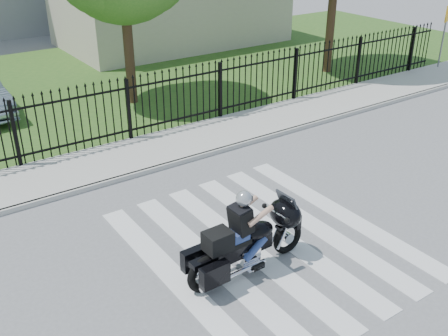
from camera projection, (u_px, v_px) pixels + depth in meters
ground at (266, 243)px, 10.17m from camera, size 120.00×120.00×0.00m
crosswalk at (266, 243)px, 10.16m from camera, size 5.00×5.50×0.01m
sidewalk at (148, 152)px, 13.83m from camera, size 40.00×2.00×0.12m
curb at (166, 166)px, 13.09m from camera, size 40.00×0.12×0.12m
grass_strip at (59, 87)px, 19.01m from camera, size 40.00×12.00×0.02m
iron_fence at (129, 111)px, 14.19m from camera, size 26.00×0.04×1.80m
building_low at (171, 5)px, 24.76m from camera, size 10.00×6.00×3.50m
motorcycle_rider at (245, 239)px, 9.08m from camera, size 2.54×0.77×1.68m
traffic_sign at (446, 23)px, 20.32m from camera, size 0.51×0.21×2.42m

